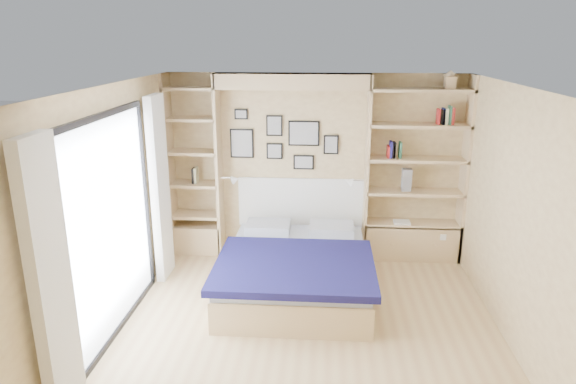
{
  "coord_description": "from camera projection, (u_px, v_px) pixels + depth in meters",
  "views": [
    {
      "loc": [
        0.14,
        -4.63,
        2.93
      ],
      "look_at": [
        -0.27,
        0.9,
        1.27
      ],
      "focal_mm": 32.0,
      "sensor_mm": 36.0,
      "label": 1
    }
  ],
  "objects": [
    {
      "name": "ground",
      "position": [
        307.0,
        335.0,
        5.27
      ],
      "size": [
        4.5,
        4.5,
        0.0
      ],
      "primitive_type": "plane",
      "color": "tan",
      "rests_on": "ground"
    },
    {
      "name": "room_shell",
      "position": [
        282.0,
        192.0,
        6.44
      ],
      "size": [
        4.5,
        4.5,
        4.5
      ],
      "color": "#DAC086",
      "rests_on": "ground"
    },
    {
      "name": "bed",
      "position": [
        296.0,
        269.0,
        6.14
      ],
      "size": [
        1.78,
        2.36,
        1.07
      ],
      "color": "tan",
      "rests_on": "ground"
    },
    {
      "name": "photo_gallery",
      "position": [
        282.0,
        140.0,
        6.96
      ],
      "size": [
        1.48,
        0.02,
        0.82
      ],
      "color": "black",
      "rests_on": "ground"
    },
    {
      "name": "reading_lamps",
      "position": [
        292.0,
        180.0,
        6.88
      ],
      "size": [
        1.92,
        0.12,
        0.15
      ],
      "color": "silver",
      "rests_on": "ground"
    },
    {
      "name": "shelf_decor",
      "position": [
        404.0,
        136.0,
        6.67
      ],
      "size": [
        3.45,
        0.23,
        2.03
      ],
      "color": "#A51E1E",
      "rests_on": "ground"
    },
    {
      "name": "deck_chair",
      "position": [
        28.0,
        298.0,
        5.34
      ],
      "size": [
        0.45,
        0.71,
        0.7
      ],
      "rotation": [
        0.0,
        0.0,
        -0.05
      ],
      "color": "tan",
      "rests_on": "ground"
    }
  ]
}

